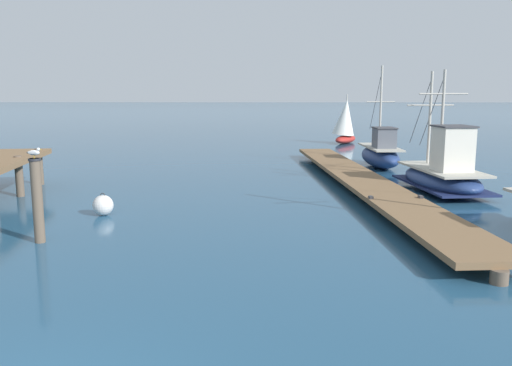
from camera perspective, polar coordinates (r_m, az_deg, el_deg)
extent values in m
cube|color=brown|center=(21.29, 11.23, 0.42)|extent=(3.82, 21.31, 0.16)
cylinder|color=brown|center=(11.68, 24.72, -9.16)|extent=(0.36, 0.36, 0.29)
cylinder|color=brown|center=(16.35, 15.94, -3.38)|extent=(0.36, 0.36, 0.29)
cylinder|color=brown|center=(21.32, 11.21, -0.18)|extent=(0.36, 0.36, 0.29)
cylinder|color=brown|center=(26.43, 8.28, 1.80)|extent=(0.36, 0.36, 0.29)
cylinder|color=brown|center=(31.60, 6.31, 3.13)|extent=(0.36, 0.36, 0.29)
cube|color=#333338|center=(17.02, 12.27, -1.52)|extent=(0.14, 0.21, 0.08)
cube|color=#333338|center=(17.53, 17.31, -1.42)|extent=(0.14, 0.21, 0.08)
ellipsoid|color=navy|center=(21.44, 19.35, 0.34)|extent=(2.76, 5.11, 0.91)
cube|color=#B2AD9E|center=(21.38, 19.41, 1.44)|extent=(2.44, 4.59, 0.08)
cube|color=#19234C|center=(21.47, 19.32, -0.19)|extent=(2.77, 5.02, 0.08)
cube|color=silver|center=(20.63, 20.40, 3.45)|extent=(1.32, 1.35, 1.60)
cube|color=#3D3D42|center=(20.56, 20.54, 5.75)|extent=(1.43, 1.46, 0.06)
cylinder|color=#B2ADA3|center=(21.43, 19.42, 6.53)|extent=(0.11, 0.11, 3.69)
cylinder|color=#B2ADA3|center=(21.40, 19.56, 9.04)|extent=(1.90, 0.32, 0.06)
cylinder|color=#333338|center=(22.32, 18.35, 7.17)|extent=(0.28, 1.91, 2.73)
cylinder|color=#B2ADA3|center=(22.42, 18.22, 6.68)|extent=(0.11, 0.11, 3.66)
cylinder|color=#B2ADA3|center=(22.40, 18.29, 7.96)|extent=(1.90, 0.32, 0.06)
cylinder|color=#333338|center=(23.32, 17.26, 7.28)|extent=(0.28, 1.90, 2.71)
ellipsoid|color=navy|center=(27.57, 13.20, 2.77)|extent=(1.82, 4.58, 1.06)
cube|color=#B2AD9E|center=(27.52, 13.24, 3.78)|extent=(1.61, 4.12, 0.08)
cube|color=#565B66|center=(26.82, 13.64, 4.72)|extent=(1.00, 1.25, 0.95)
cube|color=#3D3D42|center=(26.78, 13.68, 5.79)|extent=(1.08, 1.35, 0.06)
cylinder|color=#B2ADA3|center=(27.61, 13.29, 8.07)|extent=(0.11, 0.11, 4.02)
cylinder|color=#B2ADA3|center=(27.60, 13.30, 8.51)|extent=(1.42, 0.14, 0.06)
cylinder|color=#333338|center=(28.65, 12.75, 8.54)|extent=(0.14, 2.09, 2.98)
cylinder|color=brown|center=(23.44, -22.29, 1.64)|extent=(0.28, 0.28, 1.49)
cylinder|color=brown|center=(21.02, -24.14, 0.67)|extent=(0.28, 0.28, 1.49)
cylinder|color=brown|center=(14.32, -22.48, -1.79)|extent=(0.26, 0.26, 2.14)
cylinder|color=#28282D|center=(14.16, -22.75, 2.35)|extent=(0.30, 0.30, 0.06)
cylinder|color=gold|center=(14.17, -22.73, 2.62)|extent=(0.01, 0.01, 0.07)
cylinder|color=gold|center=(14.13, -22.81, 2.60)|extent=(0.01, 0.01, 0.07)
ellipsoid|color=white|center=(14.14, -22.80, 3.03)|extent=(0.28, 0.13, 0.13)
ellipsoid|color=silver|center=(14.20, -22.78, 3.10)|extent=(0.24, 0.03, 0.09)
ellipsoid|color=#383838|center=(14.24, -23.19, 3.07)|extent=(0.07, 0.03, 0.04)
ellipsoid|color=silver|center=(14.10, -22.97, 3.04)|extent=(0.24, 0.03, 0.09)
ellipsoid|color=#383838|center=(14.15, -23.36, 3.02)|extent=(0.07, 0.03, 0.04)
cone|color=white|center=(14.20, -23.34, 3.02)|extent=(0.08, 0.07, 0.07)
sphere|color=white|center=(14.08, -22.40, 3.38)|extent=(0.08, 0.08, 0.08)
cone|color=gold|center=(14.06, -22.21, 3.36)|extent=(0.05, 0.02, 0.02)
sphere|color=silver|center=(16.97, -16.15, -2.32)|extent=(0.63, 0.63, 0.63)
torus|color=black|center=(16.91, -16.20, -1.27)|extent=(0.14, 0.02, 0.14)
ellipsoid|color=#AD2823|center=(40.13, 9.62, 4.67)|extent=(2.41, 3.38, 0.60)
cylinder|color=#B2ADA3|center=(40.11, 9.74, 7.25)|extent=(0.08, 0.08, 3.01)
cone|color=silver|center=(39.79, 9.58, 7.02)|extent=(2.39, 2.27, 2.71)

